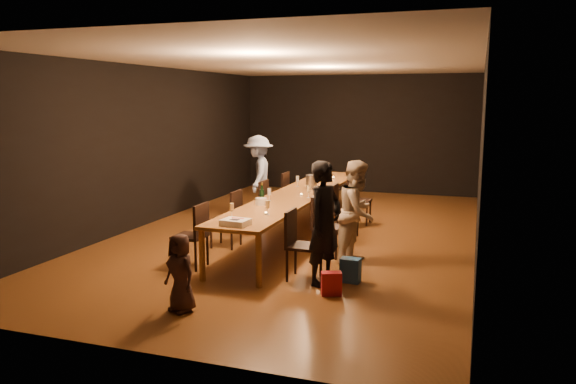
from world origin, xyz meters
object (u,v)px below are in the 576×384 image
(table, at_px, (298,195))
(ice_bucket, at_px, (312,181))
(chair_left_2, at_px, (254,206))
(chair_left_3, at_px, (276,195))
(plate_stack, at_px, (261,201))
(chair_right_0, at_px, (304,245))
(chair_left_0, at_px, (190,235))
(woman_birthday, at_px, (325,223))
(champagne_bottle, at_px, (262,193))
(child, at_px, (180,273))
(woman_tan, at_px, (357,212))
(chair_right_3, at_px, (360,200))
(chair_left_1, at_px, (226,219))
(birthday_cake, at_px, (236,222))
(man_blue, at_px, (258,175))
(chair_right_2, at_px, (345,211))
(chair_right_1, at_px, (327,226))

(table, relative_size, ice_bucket, 25.23)
(chair_left_2, bearing_deg, chair_left_3, 0.00)
(table, height_order, plate_stack, plate_stack)
(chair_right_0, xyz_separation_m, chair_left_0, (-1.70, 0.00, 0.00))
(chair_right_0, bearing_deg, chair_left_3, -154.72)
(woman_birthday, height_order, champagne_bottle, woman_birthday)
(table, height_order, child, child)
(child, relative_size, plate_stack, 4.84)
(woman_birthday, distance_m, ice_bucket, 3.28)
(woman_tan, height_order, champagne_bottle, woman_tan)
(chair_left_2, xyz_separation_m, plate_stack, (0.65, -1.28, 0.34))
(chair_right_3, height_order, ice_bucket, ice_bucket)
(chair_left_1, distance_m, woman_tan, 2.23)
(table, bearing_deg, plate_stack, -98.87)
(birthday_cake, bearing_deg, man_blue, 113.44)
(chair_left_2, height_order, ice_bucket, ice_bucket)
(chair_left_2, bearing_deg, woman_tan, -122.66)
(chair_left_3, bearing_deg, chair_left_1, -180.00)
(chair_right_2, bearing_deg, chair_right_0, -0.00)
(chair_left_3, height_order, plate_stack, chair_left_3)
(chair_left_1, height_order, chair_left_3, same)
(chair_left_1, bearing_deg, chair_left_0, -180.00)
(table, xyz_separation_m, chair_left_2, (-0.85, 0.00, -0.24))
(chair_right_0, xyz_separation_m, chair_right_1, (0.00, 1.20, 0.00))
(chair_right_1, bearing_deg, chair_right_0, -0.00)
(ice_bucket, bearing_deg, woman_tan, -57.49)
(chair_right_2, distance_m, chair_right_3, 1.20)
(chair_right_1, bearing_deg, birthday_cake, -28.30)
(chair_left_1, relative_size, champagne_bottle, 2.94)
(chair_right_3, height_order, chair_left_2, same)
(chair_left_3, distance_m, woman_tan, 3.43)
(chair_right_3, height_order, woman_birthday, woman_birthday)
(woman_tan, distance_m, child, 2.94)
(woman_tan, bearing_deg, chair_right_1, 77.05)
(birthday_cake, bearing_deg, ice_bucket, 94.76)
(chair_left_2, xyz_separation_m, champagne_bottle, (0.59, -1.10, 0.44))
(chair_right_3, bearing_deg, table, -35.31)
(plate_stack, bearing_deg, ice_bucket, 82.25)
(child, bearing_deg, chair_right_2, 98.55)
(chair_right_3, distance_m, chair_left_2, 2.08)
(man_blue, xyz_separation_m, birthday_cake, (1.38, -4.26, -0.03))
(chair_right_0, height_order, woman_tan, woman_tan)
(chair_right_1, distance_m, woman_tan, 0.62)
(table, distance_m, plate_stack, 1.30)
(chair_right_1, bearing_deg, woman_tan, 67.20)
(table, xyz_separation_m, chair_right_2, (0.85, 0.00, -0.24))
(table, xyz_separation_m, plate_stack, (-0.20, -1.28, 0.10))
(chair_left_2, xyz_separation_m, ice_bucket, (0.91, 0.62, 0.40))
(chair_left_3, relative_size, woman_tan, 0.62)
(woman_birthday, bearing_deg, child, 158.13)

